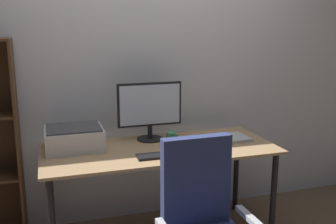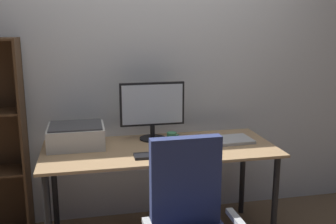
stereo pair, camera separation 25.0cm
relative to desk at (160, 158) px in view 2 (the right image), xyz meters
name	(u,v)px [view 2 (the right image)]	position (x,y,z in m)	size (l,w,h in m)	color
back_wall	(147,63)	(0.00, 0.53, 0.64)	(6.40, 0.10, 2.60)	silver
desk	(160,158)	(0.00, 0.00, 0.00)	(1.67, 0.71, 0.74)	tan
monitor	(152,107)	(-0.02, 0.21, 0.33)	(0.49, 0.20, 0.44)	black
keyboard	(156,155)	(-0.07, -0.19, 0.09)	(0.29, 0.11, 0.02)	black
mouse	(190,152)	(0.17, -0.20, 0.10)	(0.06, 0.10, 0.03)	black
coffee_mug	(172,139)	(0.09, 0.02, 0.13)	(0.09, 0.07, 0.10)	#387F51
laptop	(230,140)	(0.55, 0.03, 0.09)	(0.32, 0.23, 0.02)	#B7BABC
printer	(76,136)	(-0.59, 0.16, 0.16)	(0.40, 0.34, 0.16)	silver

